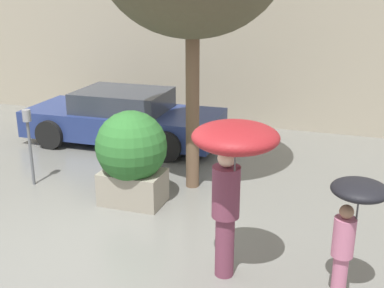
{
  "coord_description": "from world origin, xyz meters",
  "views": [
    {
      "loc": [
        3.17,
        -4.91,
        3.34
      ],
      "look_at": [
        1.0,
        1.6,
        1.05
      ],
      "focal_mm": 45.0,
      "sensor_mm": 36.0,
      "label": 1
    }
  ],
  "objects_px": {
    "person_child": "(353,214)",
    "person_adult": "(233,159)",
    "planter_box": "(132,155)",
    "parked_car_near": "(124,118)",
    "parking_meter": "(28,132)"
  },
  "relations": [
    {
      "from": "person_child",
      "to": "person_adult",
      "type": "bearing_deg",
      "value": 169.84
    },
    {
      "from": "planter_box",
      "to": "parking_meter",
      "type": "bearing_deg",
      "value": 176.5
    },
    {
      "from": "planter_box",
      "to": "parking_meter",
      "type": "height_order",
      "value": "planter_box"
    },
    {
      "from": "planter_box",
      "to": "person_child",
      "type": "height_order",
      "value": "planter_box"
    },
    {
      "from": "person_adult",
      "to": "parked_car_near",
      "type": "xyz_separation_m",
      "value": [
        -3.49,
        4.34,
        -0.97
      ]
    },
    {
      "from": "parked_car_near",
      "to": "parking_meter",
      "type": "distance_m",
      "value": 2.73
    },
    {
      "from": "planter_box",
      "to": "person_adult",
      "type": "relative_size",
      "value": 0.78
    },
    {
      "from": "parking_meter",
      "to": "person_child",
      "type": "bearing_deg",
      "value": -17.8
    },
    {
      "from": "person_adult",
      "to": "parked_car_near",
      "type": "height_order",
      "value": "person_adult"
    },
    {
      "from": "planter_box",
      "to": "person_adult",
      "type": "distance_m",
      "value": 2.61
    },
    {
      "from": "parked_car_near",
      "to": "parking_meter",
      "type": "bearing_deg",
      "value": 169.26
    },
    {
      "from": "planter_box",
      "to": "parked_car_near",
      "type": "distance_m",
      "value": 3.18
    },
    {
      "from": "person_child",
      "to": "parked_car_near",
      "type": "height_order",
      "value": "person_child"
    },
    {
      "from": "planter_box",
      "to": "person_adult",
      "type": "bearing_deg",
      "value": -38.2
    },
    {
      "from": "parking_meter",
      "to": "planter_box",
      "type": "bearing_deg",
      "value": -3.5
    }
  ]
}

